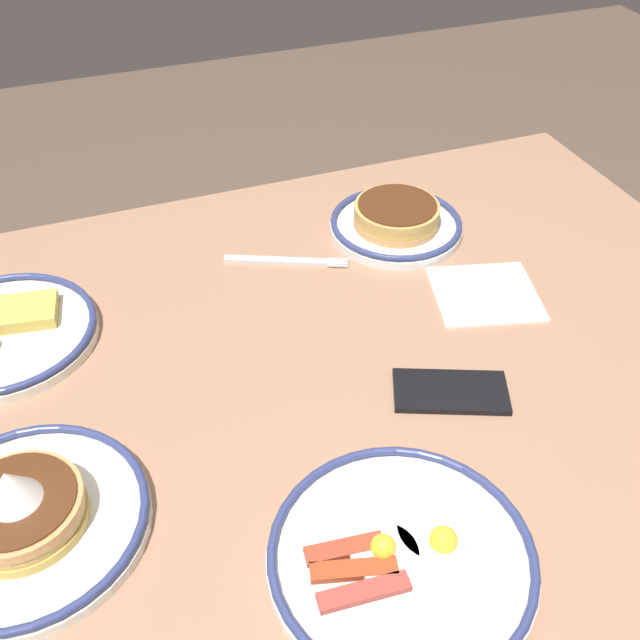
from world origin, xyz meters
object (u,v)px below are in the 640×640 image
at_px(plate_near_main, 396,221).
at_px(paper_napkin, 485,294).
at_px(plate_far_side, 23,518).
at_px(fork_near, 286,261).
at_px(plate_far_companion, 1,333).
at_px(cell_phone, 451,391).
at_px(plate_center_pancakes, 401,556).

distance_m(plate_near_main, paper_napkin, 0.21).
xyz_separation_m(plate_far_side, paper_napkin, (-0.66, -0.18, -0.02)).
distance_m(plate_near_main, fork_near, 0.20).
relative_size(plate_near_main, plate_far_companion, 0.85).
bearing_deg(plate_far_companion, paper_napkin, 168.17).
xyz_separation_m(plate_near_main, plate_far_companion, (0.62, 0.06, -0.01)).
bearing_deg(fork_near, plate_near_main, -174.18).
height_order(cell_phone, paper_napkin, cell_phone).
xyz_separation_m(plate_far_side, fork_near, (-0.41, -0.36, -0.02)).
distance_m(cell_phone, paper_napkin, 0.22).
xyz_separation_m(plate_center_pancakes, plate_far_companion, (0.37, -0.50, 0.00)).
distance_m(plate_center_pancakes, paper_napkin, 0.47).
relative_size(plate_center_pancakes, plate_far_side, 1.05).
bearing_deg(plate_far_side, cell_phone, -177.66).
height_order(plate_far_side, paper_napkin, plate_far_side).
relative_size(plate_far_side, cell_phone, 1.82).
bearing_deg(plate_center_pancakes, cell_phone, -129.51).
relative_size(plate_center_pancakes, fork_near, 1.48).
height_order(plate_center_pancakes, fork_near, plate_center_pancakes).
bearing_deg(plate_near_main, plate_center_pancakes, 65.67).
bearing_deg(plate_center_pancakes, plate_near_main, -114.33).
bearing_deg(paper_napkin, plate_near_main, -74.87).
height_order(plate_far_companion, paper_napkin, plate_far_companion).
relative_size(plate_near_main, cell_phone, 1.50).
bearing_deg(plate_far_side, plate_far_companion, -87.93).
bearing_deg(plate_far_companion, plate_far_side, 92.07).
distance_m(plate_near_main, cell_phone, 0.37).
height_order(cell_phone, fork_near, cell_phone).
distance_m(plate_far_side, cell_phone, 0.52).
bearing_deg(plate_far_side, plate_near_main, -147.79).
distance_m(plate_center_pancakes, plate_far_side, 0.39).
bearing_deg(plate_near_main, paper_napkin, 105.13).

